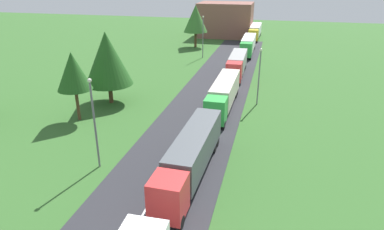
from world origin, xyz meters
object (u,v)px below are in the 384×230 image
Objects in this scene: lamppost_third at (259,74)px; tree_birch at (196,19)px; lamppost_second at (94,120)px; truck_sixth at (255,31)px; truck_fourth at (237,64)px; truck_third at (224,93)px; tree_oak at (73,71)px; lamppost_fourth at (203,35)px; tree_pine at (107,59)px; truck_second at (191,155)px; truck_fifth at (248,44)px; distant_building at (225,20)px.

lamppost_third is 40.05m from tree_birch.
truck_sixth is at bearing 82.76° from lamppost_second.
truck_third is at bearing -89.34° from truck_fourth.
tree_oak is at bearing -94.35° from tree_birch.
truck_third is 29.56m from lamppost_fourth.
tree_birch reaches higher than truck_sixth.
tree_birch is at bearing 115.41° from lamppost_third.
lamppost_third is 0.89× the size of lamppost_fourth.
tree_birch is at bearing 86.50° from tree_pine.
truck_fourth is at bearing 48.96° from tree_pine.
tree_pine is at bearing -175.02° from truck_third.
truck_second is 1.04× the size of truck_third.
truck_second is 57.16m from tree_birch.
truck_second is at bearing -45.33° from tree_pine.
tree_birch is at bearing 94.23° from lamppost_second.
tree_oak is (-16.48, -7.75, 3.92)m from truck_third.
truck_fifth is 1.78× the size of lamppost_third.
truck_fourth is 23.51m from tree_pine.
truck_fourth is 34.46m from lamppost_second.
truck_fourth reaches higher than truck_sixth.
truck_second is at bearing -28.84° from tree_oak.
lamppost_second is at bearing -117.17° from truck_third.
tree_pine reaches higher than truck_fifth.
truck_third is 16.13m from truck_fourth.
truck_second is at bearing -90.32° from truck_sixth.
tree_oak is (-16.29, -23.88, 3.94)m from truck_fourth.
tree_birch reaches higher than truck_fifth.
tree_birch is at bearing -105.38° from distant_building.
truck_third is 15.96m from tree_pine.
truck_sixth is at bearing 89.78° from truck_third.
truck_fourth is at bearing -60.68° from tree_birch.
lamppost_fourth reaches higher than truck_fourth.
lamppost_fourth is 0.88× the size of tree_birch.
lamppost_third reaches higher than truck_second.
truck_sixth is 27.35m from lamppost_fourth.
truck_fourth is 26.42m from tree_birch.
truck_third is 41.16m from tree_birch.
tree_oak is at bearing 151.16° from truck_second.
lamppost_third is (4.02, -51.05, 2.22)m from truck_sixth.
truck_fourth is 40.36m from distant_building.
truck_fourth is 37.63m from truck_sixth.
truck_second is 1.06× the size of truck_fifth.
tree_birch is (-17.16, 36.11, 2.34)m from lamppost_third.
lamppost_second is 45.23m from lamppost_fourth.
lamppost_third is (13.02, 19.85, -0.41)m from lamppost_second.
lamppost_third is (4.41, -13.42, 2.18)m from truck_fourth.
truck_second is 45.71m from lamppost_fourth.
truck_fifth is 0.93× the size of distant_building.
truck_fourth reaches higher than truck_fifth.
truck_second is 1.70× the size of lamppost_second.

